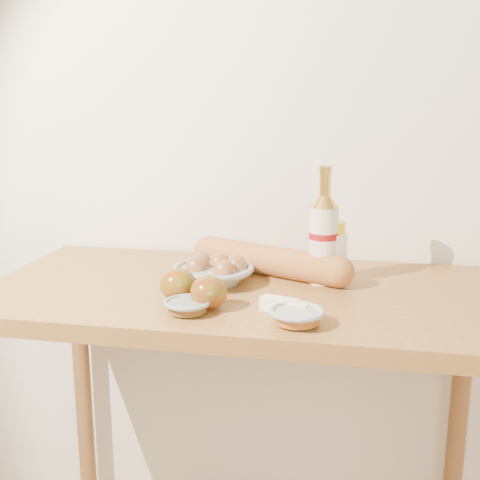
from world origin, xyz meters
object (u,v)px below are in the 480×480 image
cream_bottle (332,253)px  egg_bowl (214,272)px  baguette (269,260)px  table (242,336)px  bourbon_bottle (323,236)px

cream_bottle → egg_bowl: 0.29m
egg_bowl → baguette: size_ratio=0.51×
cream_bottle → egg_bowl: bearing=-174.3°
table → baguette: size_ratio=2.70×
table → baguette: 0.20m
baguette → bourbon_bottle: bearing=6.3°
egg_bowl → cream_bottle: bearing=16.1°
table → cream_bottle: (0.20, 0.10, 0.19)m
egg_bowl → table: bearing=-13.3°
egg_bowl → baguette: (0.12, 0.10, 0.01)m
bourbon_bottle → cream_bottle: size_ratio=1.93×
egg_bowl → bourbon_bottle: bearing=12.9°
bourbon_bottle → egg_bowl: size_ratio=1.23×
table → cream_bottle: size_ratio=8.29×
bourbon_bottle → baguette: size_ratio=0.63×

